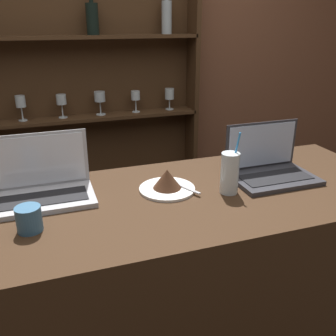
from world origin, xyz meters
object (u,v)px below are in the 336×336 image
cake_plate (167,182)px  coffee_cup (29,219)px  laptop_near (42,185)px  laptop_far (269,167)px  water_glass (230,173)px

cake_plate → coffee_cup: cake_plate is taller
laptop_near → laptop_far: bearing=-6.6°
laptop_near → coffee_cup: bearing=-101.6°
laptop_near → water_glass: size_ratio=1.53×
laptop_near → coffee_cup: size_ratio=4.40×
water_glass → coffee_cup: bearing=-176.2°
coffee_cup → laptop_far: bearing=7.6°
water_glass → cake_plate: bearing=156.5°
laptop_near → water_glass: water_glass is taller
cake_plate → coffee_cup: 0.51m
laptop_near → cake_plate: laptop_near is taller
laptop_far → coffee_cup: size_ratio=4.14×
cake_plate → coffee_cup: bearing=-164.2°
laptop_near → cake_plate: 0.45m
laptop_far → water_glass: (-0.22, -0.08, 0.03)m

